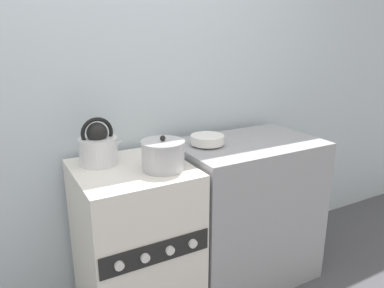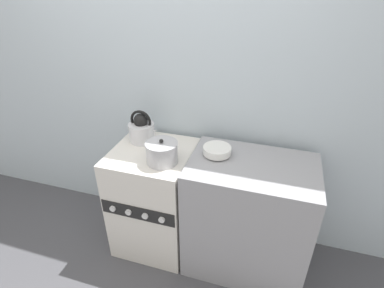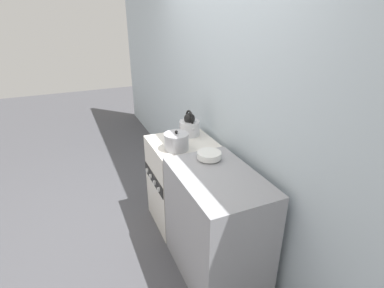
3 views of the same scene
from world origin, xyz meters
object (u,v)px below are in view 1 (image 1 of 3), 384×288
Objects in this scene: stove at (135,243)px; enamel_bowl at (207,140)px; kettle at (99,147)px; cooking_pot at (163,155)px.

enamel_bowl reaches higher than stove.
kettle reaches higher than stove.
cooking_pot is (0.13, -0.10, 0.51)m from stove.
stove is 0.70m from enamel_bowl.
kettle is 0.35m from cooking_pot.
enamel_bowl is (0.48, 0.04, 0.51)m from stove.
enamel_bowl is at bearing -8.43° from kettle.
cooking_pot is 1.14× the size of enamel_bowl.
kettle reaches higher than enamel_bowl.
kettle reaches higher than cooking_pot.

